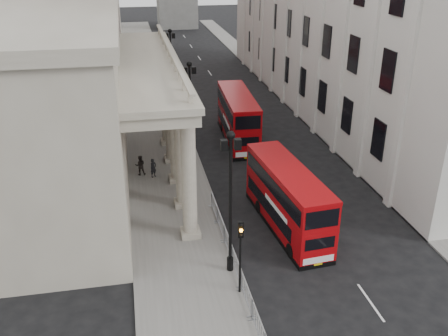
# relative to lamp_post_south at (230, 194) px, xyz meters

# --- Properties ---
(ground) EXTENTS (260.00, 260.00, 0.00)m
(ground) POSITION_rel_lamp_post_south_xyz_m (0.60, -4.00, -4.91)
(ground) COLOR black
(ground) RESTS_ON ground
(sidewalk_west) EXTENTS (6.00, 140.00, 0.12)m
(sidewalk_west) POSITION_rel_lamp_post_south_xyz_m (-2.40, 26.00, -4.85)
(sidewalk_west) COLOR slate
(sidewalk_west) RESTS_ON ground
(sidewalk_east) EXTENTS (3.00, 140.00, 0.12)m
(sidewalk_east) POSITION_rel_lamp_post_south_xyz_m (14.10, 26.00, -4.85)
(sidewalk_east) COLOR slate
(sidewalk_east) RESTS_ON ground
(kerb) EXTENTS (0.20, 140.00, 0.14)m
(kerb) POSITION_rel_lamp_post_south_xyz_m (0.55, 26.00, -4.84)
(kerb) COLOR slate
(kerb) RESTS_ON ground
(portico_building) EXTENTS (9.00, 28.00, 12.00)m
(portico_building) POSITION_rel_lamp_post_south_xyz_m (-9.90, 14.00, 1.09)
(portico_building) COLOR gray
(portico_building) RESTS_ON ground
(lamp_post_south) EXTENTS (1.05, 0.44, 8.32)m
(lamp_post_south) POSITION_rel_lamp_post_south_xyz_m (0.00, 0.00, 0.00)
(lamp_post_south) COLOR black
(lamp_post_south) RESTS_ON sidewalk_west
(lamp_post_mid) EXTENTS (1.05, 0.44, 8.32)m
(lamp_post_mid) POSITION_rel_lamp_post_south_xyz_m (0.00, 16.00, 0.00)
(lamp_post_mid) COLOR black
(lamp_post_mid) RESTS_ON sidewalk_west
(lamp_post_north) EXTENTS (1.05, 0.44, 8.32)m
(lamp_post_north) POSITION_rel_lamp_post_south_xyz_m (0.00, 32.00, 0.00)
(lamp_post_north) COLOR black
(lamp_post_north) RESTS_ON sidewalk_west
(traffic_light) EXTENTS (0.28, 0.33, 4.30)m
(traffic_light) POSITION_rel_lamp_post_south_xyz_m (0.10, -2.02, -1.80)
(traffic_light) COLOR black
(traffic_light) RESTS_ON sidewalk_west
(crowd_barriers) EXTENTS (0.50, 18.75, 1.10)m
(crowd_barriers) POSITION_rel_lamp_post_south_xyz_m (0.25, -1.77, -4.24)
(crowd_barriers) COLOR gray
(crowd_barriers) RESTS_ON sidewalk_west
(bus_near) EXTENTS (3.12, 9.72, 4.12)m
(bus_near) POSITION_rel_lamp_post_south_xyz_m (4.55, 4.04, -2.76)
(bus_near) COLOR #A4070B
(bus_near) RESTS_ON ground
(bus_far) EXTENTS (2.98, 10.25, 4.38)m
(bus_far) POSITION_rel_lamp_post_south_xyz_m (4.84, 19.92, -2.62)
(bus_far) COLOR #99070B
(bus_far) RESTS_ON ground
(pedestrian_a) EXTENTS (0.66, 0.61, 1.52)m
(pedestrian_a) POSITION_rel_lamp_post_south_xyz_m (-3.42, 13.04, -4.03)
(pedestrian_a) COLOR black
(pedestrian_a) RESTS_ON sidewalk_west
(pedestrian_b) EXTENTS (0.79, 0.62, 1.62)m
(pedestrian_b) POSITION_rel_lamp_post_south_xyz_m (-4.41, 13.66, -3.98)
(pedestrian_b) COLOR black
(pedestrian_b) RESTS_ON sidewalk_west
(pedestrian_c) EXTENTS (1.07, 0.87, 1.89)m
(pedestrian_c) POSITION_rel_lamp_post_south_xyz_m (-1.10, 16.89, -3.85)
(pedestrian_c) COLOR black
(pedestrian_c) RESTS_ON sidewalk_west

